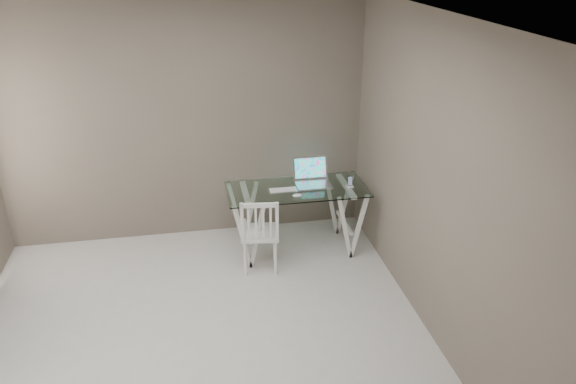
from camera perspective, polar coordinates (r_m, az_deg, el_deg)
name	(u,v)px	position (r m, az deg, el deg)	size (l,w,h in m)	color
room	(177,167)	(4.06, -11.17, 2.55)	(4.50, 4.52, 2.71)	#B8B6B1
desk	(296,218)	(6.16, 0.86, -2.71)	(1.50, 0.70, 0.75)	silver
chair	(260,231)	(5.74, -2.88, -4.03)	(0.43, 0.43, 0.84)	white
laptop	(312,177)	(6.12, 2.45, 1.48)	(0.38, 0.34, 0.26)	silver
keyboard	(283,190)	(5.96, -0.53, 0.20)	(0.30, 0.13, 0.01)	silver
mouse	(297,195)	(5.80, 0.93, -0.35)	(0.10, 0.06, 0.03)	white
phone_dock	(350,184)	(6.07, 6.31, 0.82)	(0.07, 0.07, 0.12)	white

